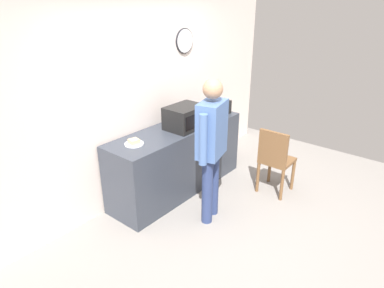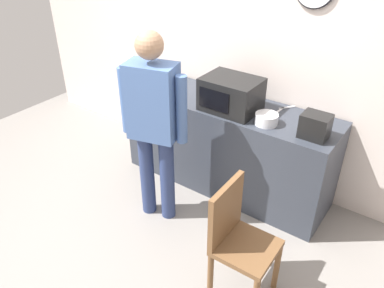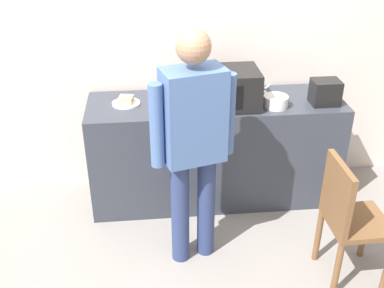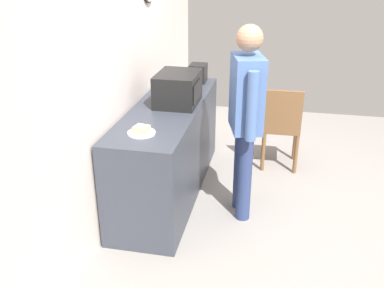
{
  "view_description": "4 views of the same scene",
  "coord_description": "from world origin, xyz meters",
  "px_view_note": "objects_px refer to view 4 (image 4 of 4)",
  "views": [
    {
      "loc": [
        -2.9,
        -1.63,
        2.54
      ],
      "look_at": [
        0.18,
        0.9,
        0.8
      ],
      "focal_mm": 32.13,
      "sensor_mm": 36.0,
      "label": 1
    },
    {
      "loc": [
        1.87,
        -1.61,
        2.48
      ],
      "look_at": [
        0.1,
        0.84,
        0.61
      ],
      "focal_mm": 35.7,
      "sensor_mm": 36.0,
      "label": 2
    },
    {
      "loc": [
        -0.29,
        -2.27,
        2.47
      ],
      "look_at": [
        0.02,
        0.8,
        0.77
      ],
      "focal_mm": 43.97,
      "sensor_mm": 36.0,
      "label": 3
    },
    {
      "loc": [
        -3.5,
        0.2,
        2.24
      ],
      "look_at": [
        0.02,
        0.93,
        0.64
      ],
      "focal_mm": 40.18,
      "sensor_mm": 36.0,
      "label": 4
    }
  ],
  "objects_px": {
    "sandwich_plate": "(141,131)",
    "toaster": "(198,73)",
    "fork_utensil": "(157,89)",
    "wooden_chair": "(282,125)",
    "salad_bowl": "(193,88)",
    "microwave": "(178,89)",
    "person_standing": "(246,110)",
    "spoon_utensil": "(166,91)"
  },
  "relations": [
    {
      "from": "salad_bowl",
      "to": "toaster",
      "type": "relative_size",
      "value": 0.89
    },
    {
      "from": "microwave",
      "to": "toaster",
      "type": "height_order",
      "value": "microwave"
    },
    {
      "from": "fork_utensil",
      "to": "wooden_chair",
      "type": "xyz_separation_m",
      "value": [
        0.27,
        -1.33,
        -0.4
      ]
    },
    {
      "from": "salad_bowl",
      "to": "spoon_utensil",
      "type": "distance_m",
      "value": 0.29
    },
    {
      "from": "microwave",
      "to": "spoon_utensil",
      "type": "bearing_deg",
      "value": 30.42
    },
    {
      "from": "spoon_utensil",
      "to": "wooden_chair",
      "type": "bearing_deg",
      "value": -76.24
    },
    {
      "from": "microwave",
      "to": "spoon_utensil",
      "type": "distance_m",
      "value": 0.46
    },
    {
      "from": "microwave",
      "to": "sandwich_plate",
      "type": "xyz_separation_m",
      "value": [
        -0.8,
        0.11,
        -0.13
      ]
    },
    {
      "from": "salad_bowl",
      "to": "wooden_chair",
      "type": "distance_m",
      "value": 1.08
    },
    {
      "from": "salad_bowl",
      "to": "spoon_utensil",
      "type": "relative_size",
      "value": 1.15
    },
    {
      "from": "sandwich_plate",
      "to": "toaster",
      "type": "bearing_deg",
      "value": -5.38
    },
    {
      "from": "salad_bowl",
      "to": "wooden_chair",
      "type": "xyz_separation_m",
      "value": [
        0.29,
        -0.94,
        -0.44
      ]
    },
    {
      "from": "toaster",
      "to": "wooden_chair",
      "type": "bearing_deg",
      "value": -96.91
    },
    {
      "from": "spoon_utensil",
      "to": "person_standing",
      "type": "height_order",
      "value": "person_standing"
    },
    {
      "from": "toaster",
      "to": "person_standing",
      "type": "distance_m",
      "value": 1.3
    },
    {
      "from": "microwave",
      "to": "person_standing",
      "type": "relative_size",
      "value": 0.29
    },
    {
      "from": "toaster",
      "to": "sandwich_plate",
      "type": "bearing_deg",
      "value": 174.62
    },
    {
      "from": "salad_bowl",
      "to": "wooden_chair",
      "type": "height_order",
      "value": "salad_bowl"
    },
    {
      "from": "toaster",
      "to": "person_standing",
      "type": "xyz_separation_m",
      "value": [
        -1.13,
        -0.64,
        -0.01
      ]
    },
    {
      "from": "sandwich_plate",
      "to": "wooden_chair",
      "type": "relative_size",
      "value": 0.24
    },
    {
      "from": "microwave",
      "to": "person_standing",
      "type": "distance_m",
      "value": 0.75
    },
    {
      "from": "sandwich_plate",
      "to": "wooden_chair",
      "type": "distance_m",
      "value": 1.89
    },
    {
      "from": "microwave",
      "to": "person_standing",
      "type": "bearing_deg",
      "value": -116.25
    },
    {
      "from": "salad_bowl",
      "to": "person_standing",
      "type": "distance_m",
      "value": 0.95
    },
    {
      "from": "microwave",
      "to": "fork_utensil",
      "type": "height_order",
      "value": "microwave"
    },
    {
      "from": "microwave",
      "to": "sandwich_plate",
      "type": "relative_size",
      "value": 2.22
    },
    {
      "from": "salad_bowl",
      "to": "fork_utensil",
      "type": "xyz_separation_m",
      "value": [
        0.02,
        0.39,
        -0.04
      ]
    },
    {
      "from": "spoon_utensil",
      "to": "person_standing",
      "type": "relative_size",
      "value": 0.1
    },
    {
      "from": "spoon_utensil",
      "to": "person_standing",
      "type": "distance_m",
      "value": 1.15
    },
    {
      "from": "microwave",
      "to": "spoon_utensil",
      "type": "xyz_separation_m",
      "value": [
        0.38,
        0.22,
        -0.15
      ]
    },
    {
      "from": "sandwich_plate",
      "to": "salad_bowl",
      "type": "bearing_deg",
      "value": -8.26
    },
    {
      "from": "salad_bowl",
      "to": "person_standing",
      "type": "xyz_separation_m",
      "value": [
        -0.72,
        -0.61,
        0.05
      ]
    },
    {
      "from": "wooden_chair",
      "to": "person_standing",
      "type": "bearing_deg",
      "value": 162.19
    },
    {
      "from": "toaster",
      "to": "wooden_chair",
      "type": "xyz_separation_m",
      "value": [
        -0.12,
        -0.96,
        -0.5
      ]
    },
    {
      "from": "toaster",
      "to": "fork_utensil",
      "type": "distance_m",
      "value": 0.54
    },
    {
      "from": "sandwich_plate",
      "to": "fork_utensil",
      "type": "bearing_deg",
      "value": 10.29
    },
    {
      "from": "fork_utensil",
      "to": "wooden_chair",
      "type": "relative_size",
      "value": 0.18
    },
    {
      "from": "microwave",
      "to": "wooden_chair",
      "type": "height_order",
      "value": "microwave"
    },
    {
      "from": "microwave",
      "to": "toaster",
      "type": "bearing_deg",
      "value": -2.78
    },
    {
      "from": "spoon_utensil",
      "to": "person_standing",
      "type": "bearing_deg",
      "value": -128.42
    },
    {
      "from": "microwave",
      "to": "wooden_chair",
      "type": "distance_m",
      "value": 1.33
    },
    {
      "from": "salad_bowl",
      "to": "toaster",
      "type": "bearing_deg",
      "value": 3.13
    }
  ]
}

